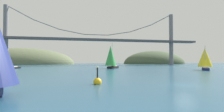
% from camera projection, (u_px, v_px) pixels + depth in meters
% --- Properties ---
extents(ground_plane, '(360.00, 360.00, 0.00)m').
position_uv_depth(ground_plane, '(184.00, 85.00, 22.35)').
color(ground_plane, navy).
extents(headland_left, '(81.26, 44.00, 26.66)m').
position_uv_depth(headland_left, '(23.00, 64.00, 143.09)').
color(headland_left, '#5B6647').
rests_on(headland_left, ground_plane).
extents(headland_right, '(58.66, 44.00, 24.51)m').
position_uv_depth(headland_right, '(154.00, 64.00, 166.77)').
color(headland_right, '#425138').
rests_on(headland_right, ground_plane).
extents(suspension_bridge, '(144.72, 6.00, 36.67)m').
position_uv_depth(suspension_bridge, '(96.00, 39.00, 115.74)').
color(suspension_bridge, slate).
rests_on(suspension_bridge, ground_plane).
extents(sailboat_blue_spinnaker, '(8.50, 10.66, 10.20)m').
position_uv_depth(sailboat_blue_spinnaker, '(4.00, 56.00, 63.82)').
color(sailboat_blue_spinnaker, black).
rests_on(sailboat_blue_spinnaker, ground_plane).
extents(sailboat_yellow_sail, '(6.88, 7.77, 7.96)m').
position_uv_depth(sailboat_yellow_sail, '(205.00, 58.00, 58.01)').
color(sailboat_yellow_sail, '#191E4C').
rests_on(sailboat_yellow_sail, ground_plane).
extents(sailboat_green_sail, '(7.41, 8.84, 10.23)m').
position_uv_depth(sailboat_green_sail, '(111.00, 57.00, 68.20)').
color(sailboat_green_sail, black).
rests_on(sailboat_green_sail, ground_plane).
extents(channel_buoy, '(1.10, 1.10, 2.64)m').
position_uv_depth(channel_buoy, '(97.00, 81.00, 23.00)').
color(channel_buoy, gold).
rests_on(channel_buoy, ground_plane).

